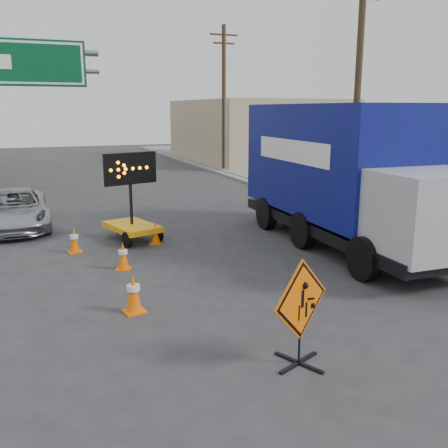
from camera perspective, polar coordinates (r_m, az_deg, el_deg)
ground at (r=8.41m, az=8.78°, el=-15.07°), size 100.00×100.00×0.00m
curb_right at (r=24.36m, az=5.93°, el=3.80°), size 0.40×60.00×0.12m
sidewalk_right at (r=25.48m, az=10.55°, el=4.08°), size 4.00×60.00×0.15m
building_right_far at (r=40.11m, az=3.60°, el=10.66°), size 10.00×14.00×4.60m
highway_gantry at (r=24.37m, az=-23.51°, el=14.65°), size 6.18×0.38×6.90m
utility_pole_near at (r=20.21m, az=15.03°, el=14.71°), size 1.80×0.26×9.00m
utility_pole_far at (r=32.60m, az=-0.02°, el=14.34°), size 1.80×0.26×9.00m
construction_sign at (r=7.89m, az=8.75°, el=-9.67°), size 1.20×0.87×1.73m
arrow_board at (r=15.45m, az=-10.49°, el=0.36°), size 1.65×2.13×2.68m
pickup_truck at (r=18.16m, az=-22.84°, el=1.55°), size 2.27×4.71×1.29m
box_truck at (r=14.88m, az=13.35°, el=4.60°), size 2.94×8.65×4.08m
cone_a at (r=10.07m, az=-10.30°, el=-7.75°), size 0.48×0.48×0.81m
cone_b at (r=12.75m, az=-11.47°, el=-3.57°), size 0.47×0.47×0.71m
cone_c at (r=15.00m, az=-7.87°, el=-0.94°), size 0.44×0.44×0.70m
cone_d at (r=14.56m, az=-16.74°, el=-1.76°), size 0.41×0.41×0.72m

